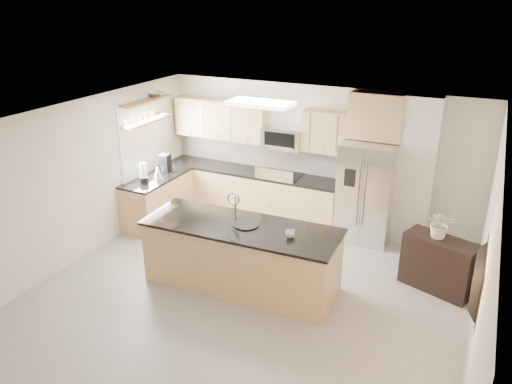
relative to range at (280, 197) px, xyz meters
The scene contains 26 objects.
floor 3.02m from the range, 78.39° to the right, with size 6.50×6.50×0.00m, color #A29F9A.
ceiling 3.66m from the range, 78.39° to the right, with size 6.00×6.50×0.02m, color white.
wall_back 1.07m from the range, 28.76° to the left, with size 6.00×0.02×2.60m, color beige.
wall_left 3.87m from the range, 129.41° to the right, with size 0.02×6.50×2.60m, color beige.
wall_right 4.71m from the range, 39.05° to the right, with size 0.02×6.50×2.60m, color beige.
back_counter 0.63m from the range, behind, with size 3.55×0.66×1.44m.
left_counter 2.33m from the range, 152.71° to the right, with size 0.66×1.50×0.92m.
range is the anchor object (origin of this frame).
upper_cabinets 1.53m from the range, 166.83° to the left, with size 3.50×0.33×0.75m.
microwave 1.16m from the range, 90.00° to the left, with size 0.76×0.40×0.40m.
refrigerator 1.71m from the range, ahead, with size 0.92×0.78×1.78m.
partition_column 2.56m from the range, ahead, with size 0.60×0.30×2.60m, color beige.
window 2.86m from the range, 155.75° to the right, with size 0.04×1.15×1.65m.
shelf_lower 2.86m from the range, 156.67° to the right, with size 0.30×1.20×0.04m, color olive.
shelf_upper 3.07m from the range, 156.67° to the right, with size 0.30×1.20×0.04m, color olive.
ceiling_fixture 2.48m from the range, 81.39° to the right, with size 1.00×0.50×0.06m, color white.
island 2.41m from the range, 80.56° to the right, with size 2.92×1.14×1.42m.
credenza 3.29m from the range, 21.61° to the right, with size 1.03×0.43×0.83m, color black.
cup 2.75m from the range, 64.10° to the right, with size 0.13×0.13×0.10m, color silver.
platter 2.45m from the range, 78.97° to the right, with size 0.37×0.37×0.02m, color black.
blender 2.59m from the range, 145.60° to the right, with size 0.16×0.16×0.38m.
kettle 2.35m from the range, 152.30° to the right, with size 0.20×0.20×0.25m.
coffee_maker 2.30m from the range, 160.68° to the right, with size 0.22×0.25×0.34m.
bowl 3.02m from the range, 164.72° to the right, with size 0.40×0.40×0.10m, color silver.
flower_vase 3.30m from the range, 21.43° to the right, with size 0.59×0.51×0.65m, color beige.
television 4.78m from the range, 41.64° to the right, with size 1.08×0.14×0.62m, color black.
Camera 1 is at (2.80, -5.24, 4.14)m, focal length 35.00 mm.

